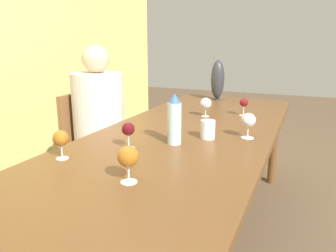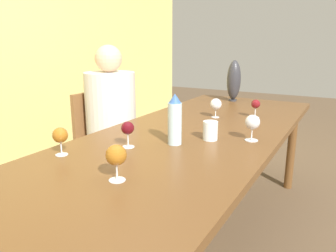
# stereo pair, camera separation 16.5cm
# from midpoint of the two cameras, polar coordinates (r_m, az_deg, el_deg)

# --- Properties ---
(dining_table) EXTENTS (3.16, 0.98, 0.76)m
(dining_table) POSITION_cam_midpoint_polar(r_m,az_deg,el_deg) (1.73, -2.36, -4.93)
(dining_table) COLOR brown
(dining_table) RESTS_ON ground_plane
(water_bottle) EXTENTS (0.07, 0.07, 0.26)m
(water_bottle) POSITION_cam_midpoint_polar(r_m,az_deg,el_deg) (1.67, -1.66, 1.08)
(water_bottle) COLOR #ADCCD6
(water_bottle) RESTS_ON dining_table
(water_tumbler) EXTENTS (0.08, 0.08, 0.10)m
(water_tumbler) POSITION_cam_midpoint_polar(r_m,az_deg,el_deg) (1.78, 4.33, -0.64)
(water_tumbler) COLOR silver
(water_tumbler) RESTS_ON dining_table
(vase) EXTENTS (0.12, 0.12, 0.36)m
(vase) POSITION_cam_midpoint_polar(r_m,az_deg,el_deg) (2.97, 7.05, 8.01)
(vase) COLOR #2D2D33
(vase) RESTS_ON dining_table
(wine_glass_0) EXTENTS (0.08, 0.08, 0.14)m
(wine_glass_0) POSITION_cam_midpoint_polar(r_m,az_deg,el_deg) (1.23, -10.82, -5.44)
(wine_glass_0) COLOR silver
(wine_glass_0) RESTS_ON dining_table
(wine_glass_1) EXTENTS (0.07, 0.07, 0.13)m
(wine_glass_1) POSITION_cam_midpoint_polar(r_m,az_deg,el_deg) (1.62, -9.87, -0.71)
(wine_glass_1) COLOR silver
(wine_glass_1) RESTS_ON dining_table
(wine_glass_3) EXTENTS (0.07, 0.07, 0.13)m
(wine_glass_3) POSITION_cam_midpoint_polar(r_m,az_deg,el_deg) (1.56, -21.11, -2.15)
(wine_glass_3) COLOR silver
(wine_glass_3) RESTS_ON dining_table
(wine_glass_4) EXTENTS (0.08, 0.08, 0.14)m
(wine_glass_4) POSITION_cam_midpoint_polar(r_m,az_deg,el_deg) (1.81, 11.33, 0.88)
(wine_glass_4) COLOR silver
(wine_glass_4) RESTS_ON dining_table
(wine_glass_5) EXTENTS (0.06, 0.06, 0.13)m
(wine_glass_5) POSITION_cam_midpoint_polar(r_m,az_deg,el_deg) (2.37, 11.16, 3.92)
(wine_glass_5) COLOR silver
(wine_glass_5) RESTS_ON dining_table
(wine_glass_6) EXTENTS (0.08, 0.08, 0.13)m
(wine_glass_6) POSITION_cam_midpoint_polar(r_m,az_deg,el_deg) (2.31, 4.56, 3.88)
(wine_glass_6) COLOR silver
(wine_glass_6) RESTS_ON dining_table
(chair_far) EXTENTS (0.44, 0.44, 0.90)m
(chair_far) POSITION_cam_midpoint_polar(r_m,az_deg,el_deg) (2.63, -14.69, -3.29)
(chair_far) COLOR brown
(chair_far) RESTS_ON ground_plane
(person_far) EXTENTS (0.38, 0.38, 1.26)m
(person_far) POSITION_cam_midpoint_polar(r_m,az_deg,el_deg) (2.53, -13.46, 0.15)
(person_far) COLOR #2D2D38
(person_far) RESTS_ON ground_plane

